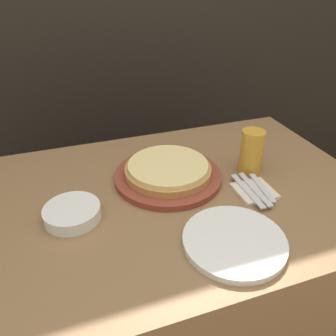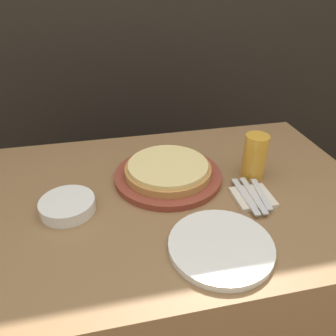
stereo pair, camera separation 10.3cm
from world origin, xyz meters
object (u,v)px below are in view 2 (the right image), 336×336
object	(u,v)px
dinner_plate	(221,246)
dinner_knife	(253,195)
side_bowl	(68,206)
spoon	(261,194)
pizza_on_board	(168,172)
beer_glass	(255,155)
fork	(245,196)

from	to	relation	value
dinner_plate	dinner_knife	bearing A→B (deg)	46.40
side_bowl	spoon	size ratio (longest dim) A/B	1.00
dinner_plate	dinner_knife	distance (m)	0.23
dinner_knife	spoon	bearing A→B (deg)	0.00
dinner_knife	pizza_on_board	bearing A→B (deg)	144.38
pizza_on_board	beer_glass	world-z (taller)	beer_glass
side_bowl	fork	bearing A→B (deg)	-6.64
pizza_on_board	dinner_knife	distance (m)	0.27
dinner_plate	dinner_knife	xyz separation A→B (m)	(0.16, 0.17, 0.01)
pizza_on_board	fork	xyz separation A→B (m)	(0.20, -0.16, -0.01)
pizza_on_board	dinner_knife	world-z (taller)	pizza_on_board
dinner_plate	side_bowl	bearing A→B (deg)	148.12
dinner_plate	dinner_knife	world-z (taller)	dinner_plate
side_bowl	spoon	world-z (taller)	side_bowl
fork	spoon	world-z (taller)	same
pizza_on_board	dinner_knife	size ratio (longest dim) A/B	1.91
fork	spoon	size ratio (longest dim) A/B	1.17
pizza_on_board	side_bowl	distance (m)	0.32
beer_glass	dinner_plate	distance (m)	0.36
beer_glass	side_bowl	world-z (taller)	beer_glass
beer_glass	side_bowl	distance (m)	0.58
side_bowl	spoon	xyz separation A→B (m)	(0.55, -0.06, -0.00)
dinner_knife	spoon	xyz separation A→B (m)	(0.03, 0.00, 0.00)
dinner_knife	side_bowl	bearing A→B (deg)	173.67
beer_glass	fork	bearing A→B (deg)	-122.79
side_bowl	dinner_knife	distance (m)	0.53
beer_glass	side_bowl	bearing A→B (deg)	-174.29
pizza_on_board	side_bowl	xyz separation A→B (m)	(-0.31, -0.10, -0.01)
dinner_plate	fork	size ratio (longest dim) A/B	1.43
fork	dinner_knife	size ratio (longest dim) A/B	1.00
dinner_knife	spoon	size ratio (longest dim) A/B	1.17
fork	pizza_on_board	bearing A→B (deg)	141.07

